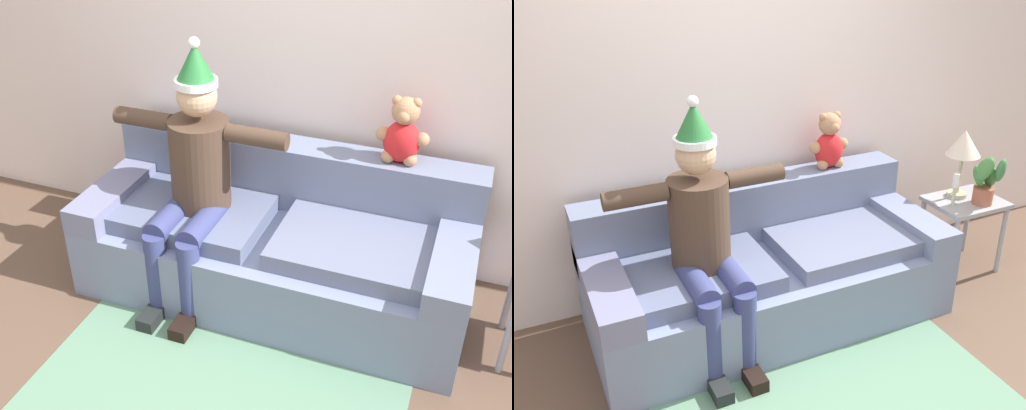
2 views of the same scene
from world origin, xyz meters
The scene contains 8 objects.
back_wall centered at (0.00, 1.55, 1.35)m, with size 7.00×0.10×2.70m, color silver.
couch centered at (0.00, 1.00, 0.32)m, with size 2.20×0.93×0.82m.
person_seated centered at (-0.44, 0.84, 0.76)m, with size 1.02×0.77×1.51m.
teddy_bear centered at (0.60, 1.30, 0.99)m, with size 0.29×0.17×0.38m.
side_table centered at (1.53, 0.93, 0.45)m, with size 0.50×0.41×0.55m.
table_lamp centered at (1.52, 1.01, 0.92)m, with size 0.24×0.24×0.49m.
potted_plant centered at (1.59, 0.84, 0.73)m, with size 0.24×0.27×0.38m.
candle_tall centered at (1.39, 0.91, 0.70)m, with size 0.04×0.04×0.23m.
Camera 2 is at (-1.32, -1.85, 2.23)m, focal length 40.62 mm.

